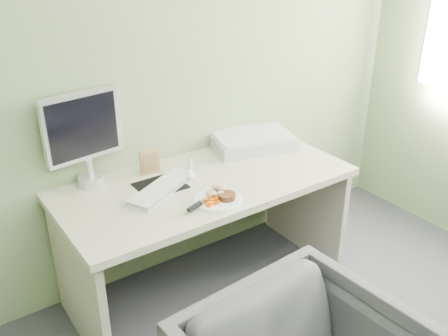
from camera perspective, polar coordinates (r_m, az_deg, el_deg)
wall_back at (r=2.80m, az=-6.59°, el=12.93°), size 3.50×0.00×3.50m
desk at (r=2.79m, az=-2.04°, el=-4.72°), size 1.60×0.75×0.73m
plate at (r=2.50m, az=-0.73°, el=-3.68°), size 0.24×0.24×0.01m
steak at (r=2.49m, az=0.31°, el=-3.25°), size 0.12×0.12×0.03m
potato_pile at (r=2.53m, az=-0.64°, el=-2.37°), size 0.12×0.10×0.05m
carrot_heap at (r=2.44m, az=-1.40°, el=-3.68°), size 0.07×0.07×0.04m
steak_knife at (r=2.44m, az=-2.77°, el=-4.06°), size 0.24×0.10×0.02m
mousepad at (r=2.67m, az=-7.28°, el=-2.01°), size 0.25×0.22×0.00m
keyboard at (r=2.61m, az=-7.08°, el=-2.22°), size 0.45×0.32×0.02m
computer_mouse at (r=2.73m, az=-3.99°, el=-0.70°), size 0.09×0.12×0.04m
photo_frame at (r=2.77m, az=-8.48°, el=0.66°), size 0.11×0.02×0.14m
eyedrop_bottle at (r=2.83m, az=-3.88°, el=0.56°), size 0.02×0.02×0.07m
scanner at (r=3.11m, az=3.28°, el=3.07°), size 0.56×0.44×0.08m
monitor at (r=2.64m, az=-15.71°, el=3.72°), size 0.42×0.14×0.51m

